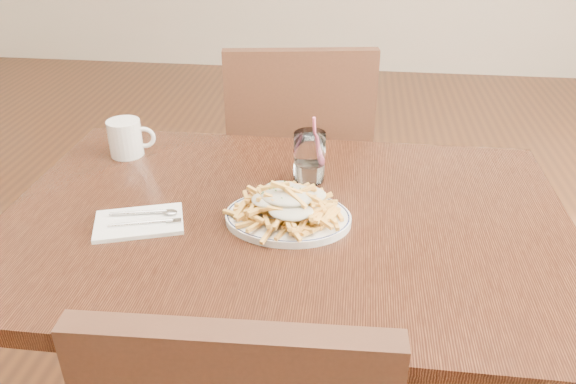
# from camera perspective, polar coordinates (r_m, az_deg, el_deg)

# --- Properties ---
(table) EXTENTS (1.20, 0.80, 0.75)m
(table) POSITION_cam_1_polar(r_m,az_deg,el_deg) (1.24, -0.34, -5.39)
(table) COLOR black
(table) RESTS_ON ground
(chair_far) EXTENTS (0.50, 0.50, 0.96)m
(chair_far) POSITION_cam_1_polar(r_m,az_deg,el_deg) (1.86, 1.01, 2.80)
(chair_far) COLOR #321B10
(chair_far) RESTS_ON ground
(fries_plate) EXTENTS (0.29, 0.26, 0.02)m
(fries_plate) POSITION_cam_1_polar(r_m,az_deg,el_deg) (1.17, -0.00, -2.61)
(fries_plate) COLOR white
(fries_plate) RESTS_ON table
(loaded_fries) EXTENTS (0.26, 0.23, 0.06)m
(loaded_fries) POSITION_cam_1_polar(r_m,az_deg,el_deg) (1.14, 0.00, -0.82)
(loaded_fries) COLOR gold
(loaded_fries) RESTS_ON fries_plate
(napkin) EXTENTS (0.21, 0.17, 0.01)m
(napkin) POSITION_cam_1_polar(r_m,az_deg,el_deg) (1.20, -14.90, -3.00)
(napkin) COLOR white
(napkin) RESTS_ON table
(cutlery) EXTENTS (0.16, 0.09, 0.01)m
(cutlery) POSITION_cam_1_polar(r_m,az_deg,el_deg) (1.20, -14.87, -2.59)
(cutlery) COLOR silver
(cutlery) RESTS_ON napkin
(water_glass) EXTENTS (0.07, 0.07, 0.16)m
(water_glass) POSITION_cam_1_polar(r_m,az_deg,el_deg) (1.31, 2.19, 3.28)
(water_glass) COLOR white
(water_glass) RESTS_ON table
(coffee_mug) EXTENTS (0.12, 0.08, 0.09)m
(coffee_mug) POSITION_cam_1_polar(r_m,az_deg,el_deg) (1.49, -16.11, 5.29)
(coffee_mug) COLOR white
(coffee_mug) RESTS_ON table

